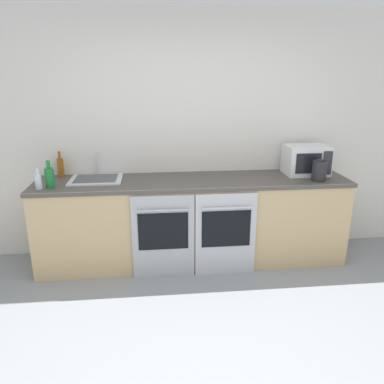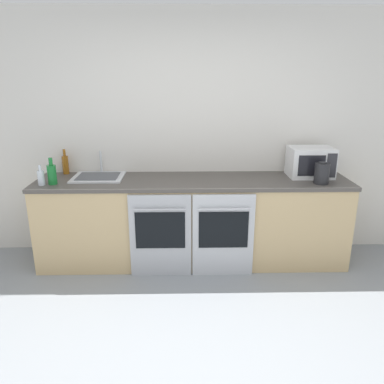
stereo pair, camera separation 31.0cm
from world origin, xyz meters
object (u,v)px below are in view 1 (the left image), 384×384
Objects in this scene: microwave at (306,160)px; bottle_amber at (61,167)px; sink at (96,179)px; bottle_clear at (38,181)px; kettle at (319,171)px; oven_right at (226,234)px; bottle_green at (50,177)px; oven_left at (163,237)px.

bottle_amber is (-2.61, 0.16, -0.05)m from microwave.
bottle_amber is 0.52× the size of sink.
bottle_clear is 2.74m from kettle.
oven_right is 3.17× the size of bottle_amber.
microwave is 2.63m from bottle_green.
sink reaches higher than oven_right.
oven_left is 1.90× the size of microwave.
kettle is (0.03, -0.27, -0.05)m from microwave.
kettle is (0.97, 0.16, 0.58)m from oven_right.
kettle is (2.64, -0.43, -0.00)m from bottle_amber.
oven_left is at bearing -7.95° from bottle_clear.
bottle_amber reaches higher than oven_right.
oven_right is (0.62, 0.00, 0.00)m from oven_left.
bottle_clear is 0.92× the size of kettle.
microwave is at bearing 5.78° from bottle_clear.
bottle_amber reaches higher than sink.
bottle_green is at bearing 19.01° from bottle_clear.
kettle reaches higher than bottle_clear.
sink is at bearing 28.38° from bottle_clear.
bottle_clear is 0.45m from bottle_amber.
bottle_clear reaches higher than oven_right.
kettle is (2.65, -0.03, 0.00)m from bottle_green.
oven_left is 1.00× the size of oven_right.
oven_right is at bearing -5.21° from bottle_clear.
bottle_amber is (-1.66, 0.59, 0.58)m from oven_right.
bottle_clear is at bearing -160.99° from bottle_green.
oven_right is at bearing -19.70° from bottle_amber.
oven_left is at bearing -164.39° from microwave.
oven_right is at bearing -155.23° from microwave.
bottle_amber is at bearing 170.69° from kettle.
oven_left is 1.64× the size of sink.
oven_left is 1.74m from microwave.
sink is (-2.25, 0.26, -0.09)m from kettle.
oven_right is at bearing -6.65° from bottle_green.
bottle_green reaches higher than bottle_clear.
bottle_amber is at bearing 88.43° from bottle_green.
bottle_green is (-0.01, -0.40, -0.00)m from bottle_amber.
bottle_green is 0.51× the size of sink.
oven_right is 1.86m from bottle_clear.
microwave is 0.28m from kettle.
bottle_green is 1.22× the size of kettle.
oven_left is 4.28× the size of bottle_clear.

